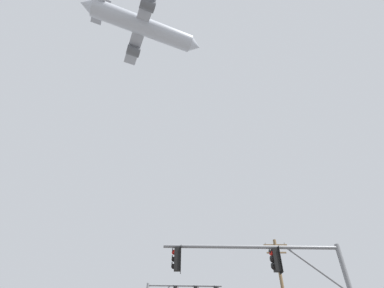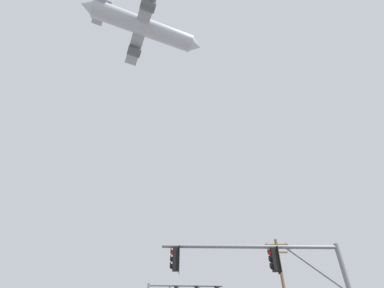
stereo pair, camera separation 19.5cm
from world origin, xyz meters
TOP-DOWN VIEW (x-y plane):
  - signal_pole_near at (3.01, 6.79)m, footprint 7.56×0.66m
  - airplane at (-9.04, 21.16)m, footprint 20.35×15.71m

SIDE VIEW (x-z plane):
  - signal_pole_near at x=3.01m, z-range 1.50..7.03m
  - airplane at x=-9.04m, z-range 44.35..50.14m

